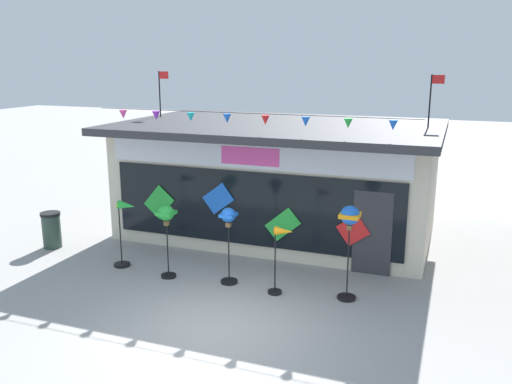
% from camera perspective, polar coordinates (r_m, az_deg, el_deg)
% --- Properties ---
extents(ground_plane, '(80.00, 80.00, 0.00)m').
position_cam_1_polar(ground_plane, '(10.57, -4.32, -14.10)').
color(ground_plane, '#9E9B99').
extents(kite_shop_building, '(8.82, 5.74, 4.59)m').
position_cam_1_polar(kite_shop_building, '(15.80, 2.69, 1.62)').
color(kite_shop_building, beige).
rests_on(kite_shop_building, ground_plane).
extents(wind_spinner_far_left, '(0.68, 0.40, 1.66)m').
position_cam_1_polar(wind_spinner_far_left, '(13.44, -13.57, -3.33)').
color(wind_spinner_far_left, black).
rests_on(wind_spinner_far_left, ground_plane).
extents(wind_spinner_left, '(0.37, 0.37, 1.73)m').
position_cam_1_polar(wind_spinner_left, '(12.53, -9.37, -2.96)').
color(wind_spinner_left, black).
rests_on(wind_spinner_left, ground_plane).
extents(wind_spinner_center_left, '(0.39, 0.39, 1.76)m').
position_cam_1_polar(wind_spinner_center_left, '(12.07, -2.90, -3.72)').
color(wind_spinner_center_left, black).
rests_on(wind_spinner_center_left, ground_plane).
extents(wind_spinner_center_right, '(0.55, 0.30, 1.52)m').
position_cam_1_polar(wind_spinner_center_right, '(11.57, 2.62, -5.96)').
color(wind_spinner_center_right, black).
rests_on(wind_spinner_center_right, ground_plane).
extents(wind_spinner_right, '(0.41, 0.41, 2.04)m').
position_cam_1_polar(wind_spinner_right, '(11.30, 9.78, -3.43)').
color(wind_spinner_right, black).
rests_on(wind_spinner_right, ground_plane).
extents(trash_bin, '(0.52, 0.52, 0.97)m').
position_cam_1_polar(trash_bin, '(15.59, -20.64, -3.72)').
color(trash_bin, '#2D4238').
rests_on(trash_bin, ground_plane).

